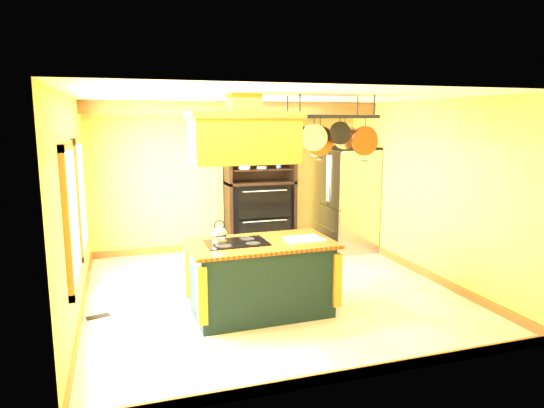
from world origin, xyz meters
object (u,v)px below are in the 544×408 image
kitchen_island (261,277)px  refrigerator (348,201)px  hutch (259,203)px  range_hood (244,135)px  pot_rack (331,127)px

kitchen_island → refrigerator: bearing=44.1°
refrigerator → hutch: bearing=162.6°
kitchen_island → hutch: hutch is taller
kitchen_island → range_hood: bearing=178.9°
kitchen_island → hutch: size_ratio=0.81×
pot_rack → refrigerator: pot_rack is taller
kitchen_island → range_hood: (-0.20, -0.00, 1.76)m
range_hood → hutch: range_hood is taller
pot_rack → hutch: pot_rack is taller
range_hood → hutch: bearing=70.5°
kitchen_island → refrigerator: refrigerator is taller
range_hood → pot_rack: size_ratio=1.10×
pot_rack → refrigerator: size_ratio=0.63×
refrigerator → kitchen_island: bearing=-134.6°
range_hood → pot_rack: (1.11, 0.00, 0.09)m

